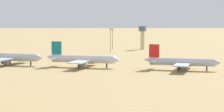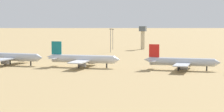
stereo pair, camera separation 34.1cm
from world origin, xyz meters
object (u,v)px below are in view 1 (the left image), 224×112
parked_jet_teal_1 (9,57)px  control_tower (143,35)px  light_pole_east (113,38)px  parked_jet_teal_2 (82,59)px  light_pole_west (110,39)px  parked_jet_red_3 (181,62)px

parked_jet_teal_1 → control_tower: bearing=75.8°
parked_jet_teal_1 → light_pole_east: light_pole_east is taller
parked_jet_teal_2 → parked_jet_teal_1: bearing=178.7°
control_tower → light_pole_east: size_ratio=1.13×
parked_jet_teal_2 → light_pole_west: size_ratio=2.33×
parked_jet_teal_1 → parked_jet_red_3: parked_jet_teal_1 is taller
parked_jet_teal_2 → light_pole_east: size_ratio=2.48×
control_tower → light_pole_west: (-14.67, -39.11, -1.26)m
parked_jet_teal_1 → light_pole_west: bearing=77.4°
parked_jet_teal_1 → parked_jet_red_3: size_ratio=1.08×
parked_jet_teal_1 → light_pole_west: light_pole_west is taller
parked_jet_teal_2 → parked_jet_red_3: parked_jet_teal_2 is taller
parked_jet_red_3 → light_pole_west: 116.98m
parked_jet_red_3 → parked_jet_teal_1: bearing=-179.8°
parked_jet_red_3 → light_pole_west: (-68.77, 94.44, 5.86)m
control_tower → light_pole_west: 41.79m
parked_jet_teal_1 → parked_jet_teal_2: 43.43m
parked_jet_teal_2 → light_pole_east: (-24.00, 126.09, 5.09)m
parked_jet_teal_1 → parked_jet_red_3: bearing=5.3°
parked_jet_teal_1 → parked_jet_red_3: 95.68m
parked_jet_teal_1 → parked_jet_teal_2: size_ratio=1.02×
control_tower → light_pole_west: control_tower is taller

